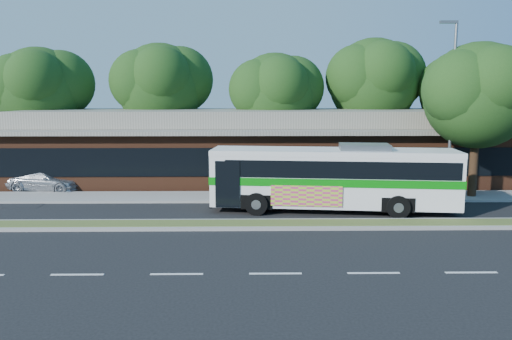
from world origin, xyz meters
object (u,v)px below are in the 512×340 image
object	(u,v)px
sedan	(44,180)
sidewalk_tree	(485,93)
transit_bus	(334,174)
lamp_post	(451,105)

from	to	relation	value
sedan	sidewalk_tree	world-z (taller)	sidewalk_tree
transit_bus	sedan	world-z (taller)	transit_bus
transit_bus	sidewalk_tree	xyz separation A→B (m)	(8.23, 3.04, 3.73)
lamp_post	transit_bus	size ratio (longest dim) A/B	0.79
transit_bus	lamp_post	bearing A→B (deg)	29.68
lamp_post	transit_bus	xyz separation A→B (m)	(-6.40, -2.71, -3.14)
sedan	sidewalk_tree	size ratio (longest dim) A/B	0.52
transit_bus	sedan	distance (m)	16.43
transit_bus	sidewalk_tree	distance (m)	9.53
lamp_post	sidewalk_tree	bearing A→B (deg)	10.26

